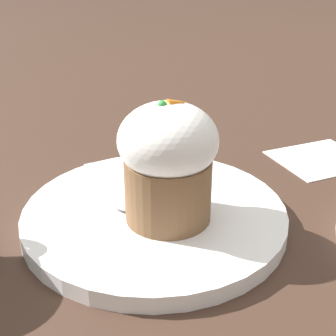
# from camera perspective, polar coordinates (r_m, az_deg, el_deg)

# --- Properties ---
(ground_plane) EXTENTS (4.00, 4.00, 0.00)m
(ground_plane) POSITION_cam_1_polar(r_m,az_deg,el_deg) (0.44, -1.62, -6.61)
(ground_plane) COLOR #3D281E
(dessert_plate) EXTENTS (0.24, 0.24, 0.02)m
(dessert_plate) POSITION_cam_1_polar(r_m,az_deg,el_deg) (0.44, -1.64, -5.76)
(dessert_plate) COLOR white
(dessert_plate) RESTS_ON ground_plane
(carrot_cake) EXTENTS (0.08, 0.08, 0.11)m
(carrot_cake) POSITION_cam_1_polar(r_m,az_deg,el_deg) (0.39, 0.00, 0.86)
(carrot_cake) COLOR brown
(carrot_cake) RESTS_ON dessert_plate
(spoon) EXTENTS (0.03, 0.12, 0.01)m
(spoon) POSITION_cam_1_polar(r_m,az_deg,el_deg) (0.45, -5.88, -3.24)
(spoon) COLOR #B7B7BC
(spoon) RESTS_ON dessert_plate
(paper_napkin) EXTENTS (0.11, 0.09, 0.00)m
(paper_napkin) POSITION_cam_1_polar(r_m,az_deg,el_deg) (0.59, 18.06, 1.11)
(paper_napkin) COLOR white
(paper_napkin) RESTS_ON ground_plane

